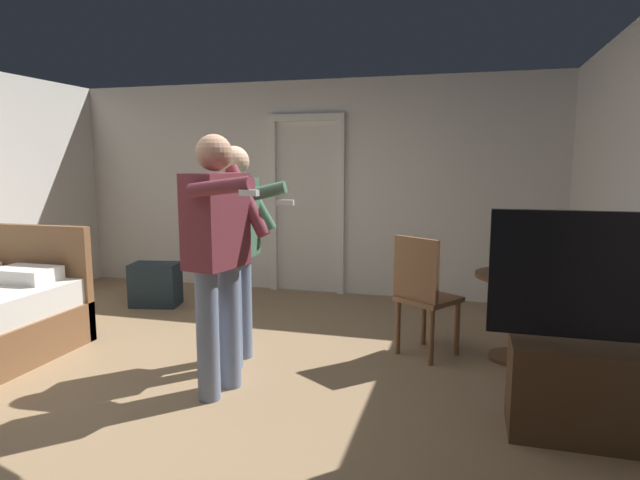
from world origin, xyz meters
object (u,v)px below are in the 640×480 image
wooden_chair (423,291)px  bottle_on_table (540,265)px  laptop (515,268)px  person_blue_shirt (218,247)px  suitcase_dark (155,284)px  tv_flatscreen (598,371)px  side_table (517,302)px  person_striped_shirt (237,240)px

wooden_chair → bottle_on_table: bearing=3.4°
laptop → person_blue_shirt: person_blue_shirt is taller
laptop → suitcase_dark: (-3.66, 0.71, -0.52)m
tv_flatscreen → side_table: bearing=105.8°
wooden_chair → person_blue_shirt: 1.72m
tv_flatscreen → side_table: 1.24m
tv_flatscreen → wooden_chair: bearing=135.1°
wooden_chair → side_table: bearing=10.3°
side_table → person_blue_shirt: 2.39m
tv_flatscreen → laptop: tv_flatscreen is taller
laptop → wooden_chair: bearing=-172.7°
laptop → wooden_chair: wooden_chair is taller
person_striped_shirt → bottle_on_table: bearing=14.1°
tv_flatscreen → person_striped_shirt: person_striped_shirt is taller
bottle_on_table → tv_flatscreen: bearing=-80.0°
laptop → bottle_on_table: 0.18m
person_blue_shirt → bottle_on_table: bearing=27.6°
tv_flatscreen → person_striped_shirt: bearing=167.3°
tv_flatscreen → bottle_on_table: bearing=100.0°
suitcase_dark → side_table: bearing=-21.4°
tv_flatscreen → suitcase_dark: 4.44m
side_table → suitcase_dark: size_ratio=1.38×
tv_flatscreen → suitcase_dark: (-4.03, 1.87, -0.17)m
bottle_on_table → person_striped_shirt: bearing=-165.9°
wooden_chair → person_blue_shirt: size_ratio=0.56×
person_blue_shirt → suitcase_dark: size_ratio=3.45×
side_table → bottle_on_table: 0.36m
person_blue_shirt → person_striped_shirt: size_ratio=1.04×
tv_flatscreen → suitcase_dark: tv_flatscreen is taller
person_blue_shirt → wooden_chair: bearing=40.0°
laptop → person_striped_shirt: person_striped_shirt is taller
bottle_on_table → suitcase_dark: bottle_on_table is taller
tv_flatscreen → wooden_chair: 1.51m
tv_flatscreen → laptop: 1.26m
side_table → person_blue_shirt: size_ratio=0.40×
tv_flatscreen → person_blue_shirt: size_ratio=0.75×
suitcase_dark → person_striped_shirt: bearing=-50.8°
laptop → bottle_on_table: bearing=-12.2°
person_blue_shirt → suitcase_dark: 2.64m
bottle_on_table → wooden_chair: bearing=-176.6°
suitcase_dark → bottle_on_table: bearing=-22.2°
laptop → side_table: bearing=54.7°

